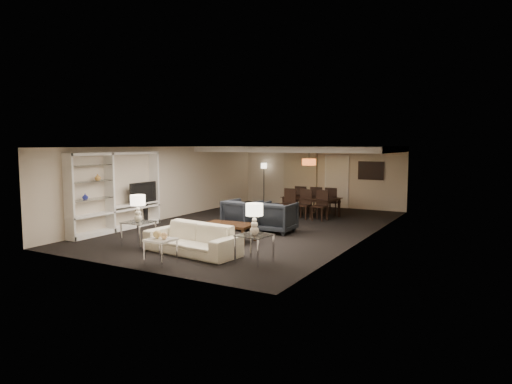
{
  "coord_description": "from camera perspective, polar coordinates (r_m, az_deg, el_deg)",
  "views": [
    {
      "loc": [
        6.93,
        -12.3,
        2.58
      ],
      "look_at": [
        0.0,
        0.0,
        1.1
      ],
      "focal_mm": 32.0,
      "sensor_mm": 36.0,
      "label": 1
    }
  ],
  "objects": [
    {
      "name": "pendant_light",
      "position": [
        17.15,
        6.64,
        3.74
      ],
      "size": [
        0.52,
        0.52,
        0.24
      ],
      "primitive_type": "cylinder",
      "color": "#D8591E",
      "rests_on": "ceiling_soffit"
    },
    {
      "name": "floor_speaker",
      "position": [
        14.95,
        -13.64,
        -2.23
      ],
      "size": [
        0.11,
        0.11,
        0.97
      ],
      "primitive_type": "cube",
      "rotation": [
        0.0,
        0.0,
        0.06
      ],
      "color": "black",
      "rests_on": "floor"
    },
    {
      "name": "wall_left",
      "position": [
        16.18,
        -10.87,
        1.16
      ],
      "size": [
        0.02,
        11.0,
        2.5
      ],
      "primitive_type": "cube",
      "color": "beige",
      "rests_on": "ground"
    },
    {
      "name": "table_lamp_left",
      "position": [
        11.95,
        -14.54,
        -1.99
      ],
      "size": [
        0.42,
        0.42,
        0.68
      ],
      "primitive_type": null,
      "rotation": [
        0.0,
        0.0,
        -0.14
      ],
      "color": "beige",
      "rests_on": "side_table_left"
    },
    {
      "name": "wall_right",
      "position": [
        12.84,
        13.74,
        -0.14
      ],
      "size": [
        0.02,
        11.0,
        2.5
      ],
      "primitive_type": "cube",
      "color": "beige",
      "rests_on": "ground"
    },
    {
      "name": "gold_gourd_b",
      "position": [
        10.01,
        -11.4,
        -5.38
      ],
      "size": [
        0.15,
        0.15,
        0.15
      ],
      "primitive_type": "sphere",
      "color": "#F2C080",
      "rests_on": "marble_table"
    },
    {
      "name": "vase_blue",
      "position": [
        13.42,
        -20.58,
        -0.54
      ],
      "size": [
        0.16,
        0.16,
        0.17
      ],
      "primitive_type": "imported",
      "color": "navy",
      "rests_on": "media_unit"
    },
    {
      "name": "gold_gourd_a",
      "position": [
        10.13,
        -12.26,
        -5.19
      ],
      "size": [
        0.18,
        0.18,
        0.18
      ],
      "primitive_type": "sphere",
      "color": "#D8BA72",
      "rests_on": "marble_table"
    },
    {
      "name": "television",
      "position": [
        14.85,
        -14.24,
        -0.03
      ],
      "size": [
        1.11,
        0.15,
        0.64
      ],
      "primitive_type": "imported",
      "rotation": [
        0.0,
        0.0,
        1.57
      ],
      "color": "black",
      "rests_on": "media_unit"
    },
    {
      "name": "sofa",
      "position": [
        10.96,
        -8.0,
        -5.8
      ],
      "size": [
        2.51,
        1.21,
        0.71
      ],
      "primitive_type": "imported",
      "rotation": [
        0.0,
        0.0,
        -0.11
      ],
      "color": "beige",
      "rests_on": "floor"
    },
    {
      "name": "table_lamp_right",
      "position": [
        9.92,
        -0.21,
        -3.41
      ],
      "size": [
        0.39,
        0.39,
        0.68
      ],
      "primitive_type": null,
      "rotation": [
        0.0,
        0.0,
        0.03
      ],
      "color": "beige",
      "rests_on": "side_table_right"
    },
    {
      "name": "chair_fm",
      "position": [
        17.04,
        7.68,
        -1.04
      ],
      "size": [
        0.53,
        0.53,
        1.02
      ],
      "primitive_type": null,
      "rotation": [
        0.0,
        0.0,
        3.26
      ],
      "color": "black",
      "rests_on": "floor"
    },
    {
      "name": "coffee_table",
      "position": [
        12.27,
        -3.43,
        -5.04
      ],
      "size": [
        1.37,
        0.85,
        0.48
      ],
      "primitive_type": null,
      "rotation": [
        0.0,
        0.0,
        0.06
      ],
      "color": "black",
      "rests_on": "floor"
    },
    {
      "name": "painting",
      "position": [
        18.43,
        14.17,
        2.6
      ],
      "size": [
        0.95,
        0.04,
        0.65
      ],
      "primitive_type": "cube",
      "color": "#142D38",
      "rests_on": "wall_back"
    },
    {
      "name": "floor",
      "position": [
        14.35,
        0.0,
        -4.37
      ],
      "size": [
        11.0,
        11.0,
        0.0
      ],
      "primitive_type": "plane",
      "color": "black",
      "rests_on": "ground"
    },
    {
      "name": "dining_table",
      "position": [
        16.47,
        6.84,
        -1.86
      ],
      "size": [
        2.08,
        1.33,
        0.69
      ],
      "primitive_type": "imported",
      "rotation": [
        0.0,
        0.0,
        -0.13
      ],
      "color": "black",
      "rests_on": "floor"
    },
    {
      "name": "armchair_right",
      "position": [
        13.39,
        2.68,
        -3.18
      ],
      "size": [
        0.97,
        1.0,
        0.9
      ],
      "primitive_type": "imported",
      "rotation": [
        0.0,
        0.0,
        3.16
      ],
      "color": "black",
      "rests_on": "floor"
    },
    {
      "name": "media_unit",
      "position": [
        14.17,
        -17.07,
        0.03
      ],
      "size": [
        0.38,
        3.4,
        2.35
      ],
      "primitive_type": null,
      "color": "white",
      "rests_on": "wall_left"
    },
    {
      "name": "ceiling_soffit",
      "position": [
        17.25,
        5.74,
        5.36
      ],
      "size": [
        7.0,
        4.0,
        0.2
      ],
      "primitive_type": "cube",
      "color": "silver",
      "rests_on": "ceiling"
    },
    {
      "name": "armchair_left",
      "position": [
        13.96,
        -1.73,
        -2.8
      ],
      "size": [
        1.07,
        1.1,
        0.9
      ],
      "primitive_type": "imported",
      "rotation": [
        0.0,
        0.0,
        3.02
      ],
      "color": "black",
      "rests_on": "floor"
    },
    {
      "name": "side_table_right",
      "position": [
        10.05,
        -0.2,
        -7.08
      ],
      "size": [
        0.72,
        0.72,
        0.62
      ],
      "primitive_type": null,
      "rotation": [
        0.0,
        0.0,
        -0.09
      ],
      "color": "white",
      "rests_on": "floor"
    },
    {
      "name": "floor_lamp",
      "position": [
        19.96,
        0.99,
        1.11
      ],
      "size": [
        0.3,
        0.3,
        1.76
      ],
      "primitive_type": null,
      "rotation": [
        0.0,
        0.0,
        -0.19
      ],
      "color": "black",
      "rests_on": "floor"
    },
    {
      "name": "door",
      "position": [
        18.89,
        10.04,
        1.25
      ],
      "size": [
        0.9,
        0.05,
        2.1
      ],
      "primitive_type": "cube",
      "color": "silver",
      "rests_on": "wall_back"
    },
    {
      "name": "wall_back",
      "position": [
        19.15,
        8.11,
        1.95
      ],
      "size": [
        7.0,
        0.02,
        2.5
      ],
      "primitive_type": "cube",
      "color": "beige",
      "rests_on": "ground"
    },
    {
      "name": "ceiling",
      "position": [
        14.12,
        0.0,
        5.66
      ],
      "size": [
        7.0,
        11.0,
        0.02
      ],
      "primitive_type": "cube",
      "color": "silver",
      "rests_on": "ground"
    },
    {
      "name": "chair_fr",
      "position": [
        16.83,
        9.58,
        -1.16
      ],
      "size": [
        0.49,
        0.49,
        1.02
      ],
      "primitive_type": null,
      "rotation": [
        0.0,
        0.0,
        3.11
      ],
      "color": "black",
      "rests_on": "floor"
    },
    {
      "name": "chair_nr",
      "position": [
        15.63,
        7.96,
        -1.68
      ],
      "size": [
        0.51,
        0.51,
        1.02
      ],
      "primitive_type": null,
      "rotation": [
        0.0,
        0.0,
        -0.09
      ],
      "color": "black",
      "rests_on": "floor"
    },
    {
      "name": "chair_fl",
      "position": [
        17.27,
        5.83,
        -0.92
      ],
      "size": [
        0.49,
        0.49,
        1.02
      ],
      "primitive_type": null,
      "rotation": [
        0.0,
        0.0,
        3.17
      ],
      "color": "black",
      "rests_on": "floor"
    },
    {
      "name": "chair_nl",
      "position": [
        16.1,
        3.98,
        -1.41
      ],
      "size": [
        0.47,
        0.47,
        1.02
      ],
      "primitive_type": null,
      "rotation": [
        0.0,
        0.0,
        0.0
      ],
      "color": "black",
      "rests_on": "floor"
    },
    {
      "name": "curtains",
      "position": [
        19.42,
        5.54,
        1.89
      ],
      "size": [
        1.5,
        0.12,
        2.4
      ],
      "primitive_type": "cube",
      "color": "beige",
      "rests_on": "wall_back"
    },
    {
      "name": "marble_table",
      "position": [
        10.15,
        -11.79,
        -7.27
      ],
      "size": [
        0.55,
        0.55,
        0.55
      ],
      "primitive_type": null,
      "rotation": [
        0.0,
        0.0,
        0.0
      ],
      "color": "white",
      "rests_on": "floor"
    },
    {
      "name": "wall_front",
      "position": [
        9.8,
        -16.0,
        -2.06
      ],
      "size": [
        7.0,
        0.02,
        2.5
      ],
      "primitive_type": "cube",
      "color": "beige",
      "rests_on": "ground"
    },
    {
      "name": "side_table_left",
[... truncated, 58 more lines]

